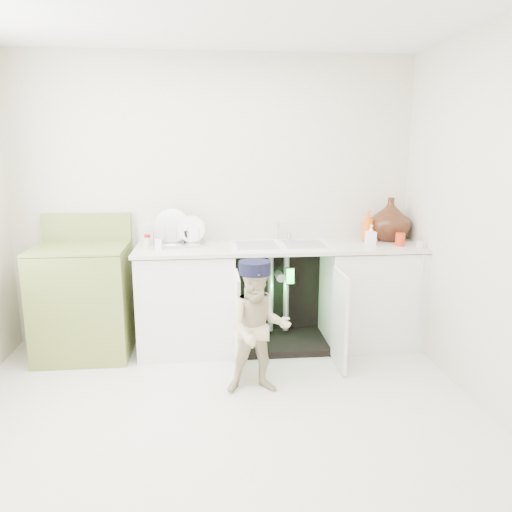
% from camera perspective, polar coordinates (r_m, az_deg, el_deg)
% --- Properties ---
extents(ground, '(3.50, 3.50, 0.00)m').
position_cam_1_polar(ground, '(3.39, -3.99, -18.21)').
color(ground, beige).
rests_on(ground, ground).
extents(room_shell, '(6.00, 5.50, 1.26)m').
position_cam_1_polar(room_shell, '(2.95, -4.36, 3.16)').
color(room_shell, beige).
rests_on(room_shell, ground).
extents(counter_run, '(2.44, 1.02, 1.28)m').
position_cam_1_polar(counter_run, '(4.36, 3.35, -4.07)').
color(counter_run, white).
rests_on(counter_run, ground).
extents(avocado_stove, '(0.75, 0.65, 1.16)m').
position_cam_1_polar(avocado_stove, '(4.40, -19.06, -4.68)').
color(avocado_stove, olive).
rests_on(avocado_stove, ground).
extents(repair_worker, '(0.57, 0.68, 0.96)m').
position_cam_1_polar(repair_worker, '(3.53, 0.30, -8.17)').
color(repair_worker, beige).
rests_on(repair_worker, ground).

